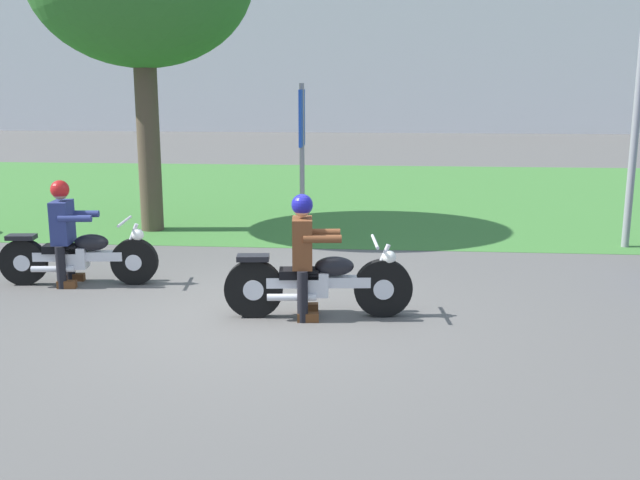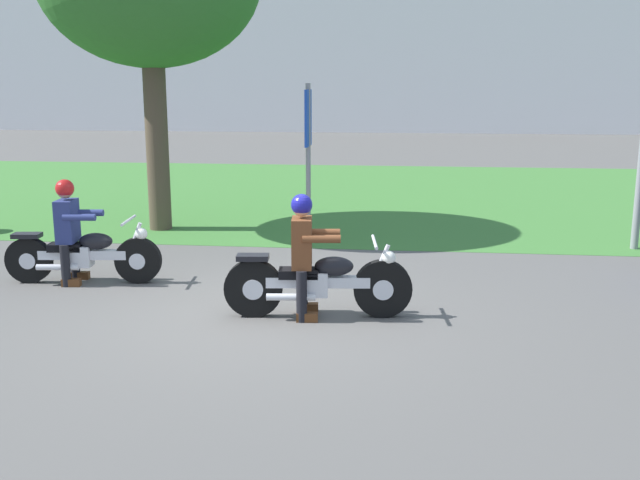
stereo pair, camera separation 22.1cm
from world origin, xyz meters
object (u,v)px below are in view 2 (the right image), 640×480
at_px(motorcycle_follow, 84,255).
at_px(sign_banner, 308,138).
at_px(motorcycle_lead, 319,283).
at_px(rider_lead, 304,246).
at_px(rider_follow, 69,223).

height_order(motorcycle_follow, sign_banner, sign_banner).
bearing_deg(motorcycle_lead, motorcycle_follow, 155.66).
xyz_separation_m(rider_lead, sign_banner, (-0.45, 3.90, 0.90)).
distance_m(motorcycle_lead, motorcycle_follow, 3.43).
xyz_separation_m(motorcycle_follow, sign_banner, (2.64, 2.81, 1.34)).
bearing_deg(rider_follow, motorcycle_follow, -0.88).
bearing_deg(rider_lead, motorcycle_follow, 154.49).
distance_m(rider_lead, sign_banner, 4.03).
bearing_deg(sign_banner, motorcycle_follow, -133.22).
bearing_deg(rider_lead, sign_banner, 90.65).
bearing_deg(sign_banner, rider_follow, -134.84).
distance_m(motorcycle_lead, rider_lead, 0.46).
distance_m(motorcycle_lead, rider_follow, 3.61).
height_order(motorcycle_lead, rider_lead, rider_lead).
relative_size(motorcycle_lead, motorcycle_follow, 1.03).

